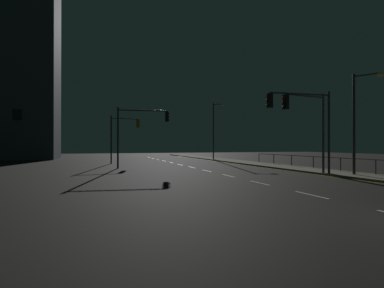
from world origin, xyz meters
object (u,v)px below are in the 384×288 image
(traffic_light_mid_right, at_px, (307,117))
(street_lamp_mid_block, at_px, (215,126))
(traffic_light_far_center, at_px, (303,114))
(traffic_light_far_right, at_px, (141,125))
(street_lamp_corner, at_px, (359,113))
(traffic_light_near_right, at_px, (124,130))

(traffic_light_mid_right, height_order, street_lamp_mid_block, street_lamp_mid_block)
(traffic_light_far_center, xyz_separation_m, street_lamp_mid_block, (2.54, 21.41, 0.64))
(traffic_light_far_right, distance_m, street_lamp_corner, 17.22)
(traffic_light_mid_right, distance_m, street_lamp_mid_block, 21.36)
(traffic_light_near_right, bearing_deg, traffic_light_far_right, -83.45)
(traffic_light_near_right, xyz_separation_m, street_lamp_corner, (13.42, -19.36, 0.40))
(traffic_light_near_right, relative_size, street_lamp_mid_block, 0.69)
(traffic_light_far_right, bearing_deg, traffic_light_far_center, -48.03)
(traffic_light_far_center, distance_m, traffic_light_far_right, 13.90)
(traffic_light_mid_right, xyz_separation_m, traffic_light_near_right, (-10.62, 17.73, -0.25))
(traffic_light_far_center, bearing_deg, street_lamp_corner, -24.19)
(traffic_light_far_right, xyz_separation_m, street_lamp_corner, (12.55, -11.79, 0.26))
(traffic_light_far_center, relative_size, street_lamp_mid_block, 0.72)
(traffic_light_mid_right, bearing_deg, street_lamp_mid_block, 84.39)
(traffic_light_mid_right, xyz_separation_m, street_lamp_corner, (2.80, -1.63, 0.15))
(traffic_light_far_center, relative_size, street_lamp_corner, 0.84)
(street_lamp_corner, bearing_deg, traffic_light_mid_right, 149.74)
(traffic_light_far_center, distance_m, street_lamp_mid_block, 21.57)
(traffic_light_mid_right, height_order, traffic_light_far_right, traffic_light_mid_right)
(traffic_light_far_center, xyz_separation_m, street_lamp_corner, (3.25, -1.46, 0.04))
(traffic_light_near_right, relative_size, street_lamp_corner, 0.81)
(traffic_light_mid_right, relative_size, street_lamp_mid_block, 0.71)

